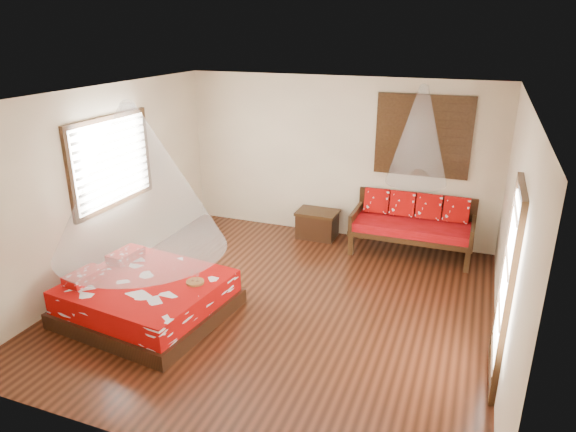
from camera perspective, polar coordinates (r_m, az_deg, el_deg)
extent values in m
cube|color=black|center=(7.12, -0.94, -9.81)|extent=(5.50, 5.50, 0.02)
cube|color=silver|center=(6.20, -1.09, 13.34)|extent=(5.50, 5.50, 0.02)
cube|color=#C4AC8F|center=(7.92, -19.91, 3.26)|extent=(0.02, 5.50, 2.80)
cube|color=#C4AC8F|center=(6.12, 23.76, -2.19)|extent=(0.02, 5.50, 2.80)
cube|color=#C4AC8F|center=(9.04, 5.54, 6.41)|extent=(5.50, 0.02, 2.80)
cube|color=#C4AC8F|center=(4.32, -14.96, -10.57)|extent=(5.50, 0.02, 2.80)
cube|color=black|center=(7.06, -15.19, -9.82)|extent=(2.10, 1.94, 0.20)
cube|color=#A20705|center=(6.94, -15.38, -8.04)|extent=(1.99, 1.83, 0.30)
cube|color=#A20705|center=(7.09, -21.68, -6.26)|extent=(0.33, 0.53, 0.13)
cube|color=#A20705|center=(7.53, -17.60, -4.17)|extent=(0.33, 0.53, 0.13)
cube|color=black|center=(8.53, 7.01, -2.96)|extent=(0.08, 0.08, 0.42)
cube|color=black|center=(8.34, 19.30, -4.59)|extent=(0.08, 0.08, 0.42)
cube|color=black|center=(9.20, 8.16, -1.23)|extent=(0.08, 0.08, 0.42)
cube|color=black|center=(9.03, 19.52, -2.69)|extent=(0.08, 0.08, 0.42)
cube|color=black|center=(8.66, 13.54, -1.80)|extent=(1.95, 0.87, 0.08)
cube|color=#9B0805|center=(8.62, 13.60, -1.13)|extent=(1.89, 0.81, 0.14)
cube|color=black|center=(8.93, 14.04, 0.82)|extent=(1.95, 0.06, 0.55)
cube|color=black|center=(8.75, 7.58, -0.05)|extent=(0.06, 0.87, 0.30)
cube|color=black|center=(8.56, 19.81, -1.60)|extent=(0.06, 0.87, 0.30)
cube|color=#A20705|center=(8.87, 9.85, 1.67)|extent=(0.41, 0.20, 0.43)
cube|color=#A20705|center=(8.81, 12.60, 1.33)|extent=(0.41, 0.20, 0.43)
cube|color=#A20705|center=(8.77, 15.39, 0.98)|extent=(0.41, 0.20, 0.43)
cube|color=#A20705|center=(8.74, 18.20, 0.64)|extent=(0.41, 0.20, 0.43)
cube|color=black|center=(9.18, 3.26, -1.04)|extent=(0.67, 0.48, 0.44)
cube|color=black|center=(9.09, 3.29, 0.40)|extent=(0.71, 0.52, 0.05)
cube|color=black|center=(8.63, 14.77, 8.58)|extent=(1.52, 0.06, 1.32)
cube|color=black|center=(8.62, 14.76, 8.57)|extent=(1.35, 0.04, 1.10)
cube|color=black|center=(7.97, -19.03, 5.71)|extent=(0.08, 1.74, 1.34)
cube|color=silver|center=(7.94, -18.81, 5.69)|extent=(0.04, 1.54, 1.10)
cube|color=black|center=(5.71, 23.03, -7.58)|extent=(0.08, 1.02, 2.16)
cube|color=white|center=(5.67, 22.96, -6.66)|extent=(0.03, 0.82, 1.70)
cylinder|color=brown|center=(6.67, -10.28, -7.24)|extent=(0.23, 0.23, 0.03)
cone|color=silver|center=(6.39, -16.63, 3.90)|extent=(2.11, 2.11, 1.80)
cone|color=silver|center=(8.16, 14.43, 8.67)|extent=(0.94, 0.94, 1.50)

